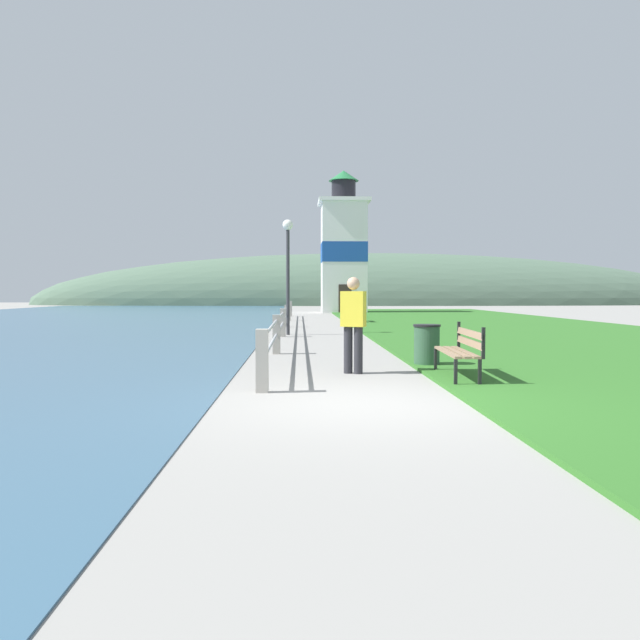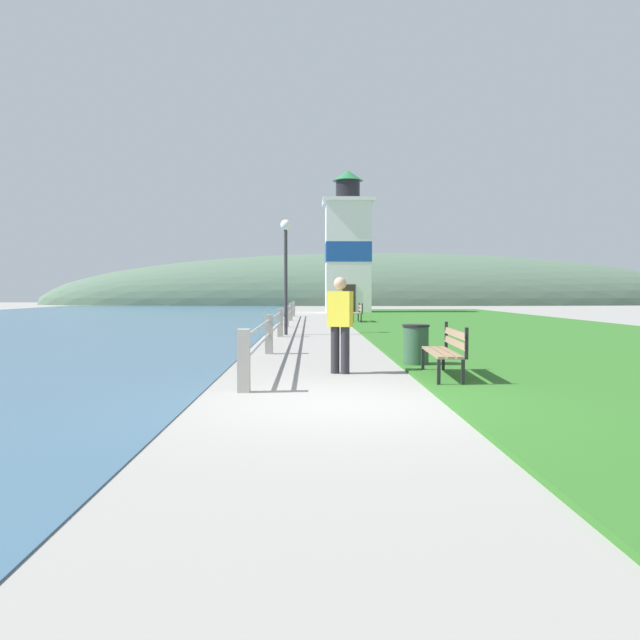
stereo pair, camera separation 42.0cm
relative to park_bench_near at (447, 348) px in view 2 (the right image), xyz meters
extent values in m
plane|color=gray|center=(-1.95, -2.20, -0.54)|extent=(160.00, 160.00, 0.00)
cube|color=#2D6623|center=(5.49, 15.12, -0.51)|extent=(12.00, 51.98, 0.06)
cube|color=#A8A399|center=(-3.28, -1.20, -0.07)|extent=(0.18, 0.18, 0.94)
cube|color=#A8A399|center=(-3.28, 4.49, -0.07)|extent=(0.18, 0.18, 0.94)
cube|color=#A8A399|center=(-3.28, 10.18, -0.07)|extent=(0.18, 0.18, 0.94)
cube|color=#A8A399|center=(-3.28, 15.87, -0.07)|extent=(0.18, 0.18, 0.94)
cube|color=#A8A399|center=(-3.28, 21.56, -0.07)|extent=(0.18, 0.18, 0.94)
cube|color=#A8A399|center=(-3.28, 27.25, -0.07)|extent=(0.18, 0.18, 0.94)
cylinder|color=#B2B2B7|center=(-3.28, 13.02, 0.26)|extent=(0.06, 28.45, 0.06)
cylinder|color=#B2B2B7|center=(-3.28, 13.02, -0.07)|extent=(0.06, 28.45, 0.06)
cube|color=#846B51|center=(-0.24, 0.01, -0.07)|extent=(0.21, 1.89, 0.04)
cube|color=#846B51|center=(-0.09, 0.00, -0.07)|extent=(0.21, 1.89, 0.04)
cube|color=#846B51|center=(0.06, 0.00, -0.07)|extent=(0.21, 1.89, 0.04)
cube|color=#846B51|center=(0.14, -0.01, 0.25)|extent=(0.15, 1.88, 0.11)
cube|color=#846B51|center=(0.14, -0.01, 0.09)|extent=(0.15, 1.88, 0.11)
cube|color=black|center=(-0.32, -0.90, -0.31)|extent=(0.05, 0.05, 0.45)
cube|color=black|center=(-0.23, 0.93, -0.31)|extent=(0.05, 0.05, 0.45)
cube|color=black|center=(0.05, -0.92, -0.31)|extent=(0.05, 0.05, 0.45)
cube|color=black|center=(0.14, 0.91, -0.31)|extent=(0.05, 0.05, 0.45)
cube|color=black|center=(0.10, -0.92, 0.16)|extent=(0.05, 0.05, 0.49)
cube|color=black|center=(0.19, 0.91, 0.16)|extent=(0.05, 0.05, 0.49)
cube|color=#846B51|center=(-0.25, 19.36, -0.07)|extent=(0.13, 1.66, 0.04)
cube|color=#846B51|center=(-0.10, 19.36, -0.07)|extent=(0.13, 1.66, 0.04)
cube|color=#846B51|center=(0.05, 19.36, -0.07)|extent=(0.13, 1.66, 0.04)
cube|color=#846B51|center=(0.13, 19.36, 0.25)|extent=(0.07, 1.66, 0.11)
cube|color=#846B51|center=(0.13, 19.36, 0.09)|extent=(0.07, 1.66, 0.11)
cube|color=black|center=(-0.28, 18.55, -0.31)|extent=(0.05, 0.05, 0.45)
cube|color=black|center=(-0.29, 20.16, -0.31)|extent=(0.05, 0.05, 0.45)
cube|color=black|center=(0.09, 18.55, -0.31)|extent=(0.05, 0.05, 0.45)
cube|color=black|center=(0.08, 20.17, -0.31)|extent=(0.05, 0.05, 0.45)
cube|color=black|center=(0.14, 18.55, 0.16)|extent=(0.05, 0.05, 0.49)
cube|color=black|center=(0.13, 20.17, 0.16)|extent=(0.05, 0.05, 0.49)
cube|color=white|center=(0.41, 34.15, 3.34)|extent=(3.13, 3.13, 7.75)
cube|color=#194799|center=(0.41, 34.15, 3.72)|extent=(3.17, 3.17, 1.40)
cube|color=white|center=(0.41, 34.15, 7.34)|extent=(3.60, 3.60, 0.25)
cylinder|color=black|center=(0.41, 34.15, 8.14)|extent=(1.72, 1.72, 1.34)
cone|color=#23703D|center=(0.41, 34.15, 9.18)|extent=(2.15, 2.15, 0.74)
cube|color=#332823|center=(0.41, 32.57, 0.46)|extent=(0.90, 0.06, 2.00)
cylinder|color=#28282D|center=(-1.84, 0.91, -0.11)|extent=(0.16, 0.16, 0.85)
cylinder|color=#28282D|center=(-1.66, 0.84, -0.11)|extent=(0.16, 0.16, 0.85)
cube|color=yellow|center=(-1.75, 0.87, 0.64)|extent=(0.48, 0.37, 0.64)
sphere|color=tan|center=(-1.75, 0.87, 1.10)|extent=(0.23, 0.23, 0.23)
cylinder|color=#2D5138|center=(-0.21, 1.82, -0.14)|extent=(0.50, 0.50, 0.80)
cylinder|color=black|center=(-0.21, 1.82, 0.28)|extent=(0.54, 0.54, 0.04)
cylinder|color=#333338|center=(-3.13, 11.12, 1.26)|extent=(0.12, 0.12, 3.60)
sphere|color=white|center=(-3.13, 11.12, 3.24)|extent=(0.36, 0.36, 0.36)
ellipsoid|color=#4C6651|center=(6.05, 62.45, -0.54)|extent=(80.00, 16.00, 12.00)
camera|label=1|loc=(-2.72, -10.37, 0.94)|focal=35.00mm
camera|label=2|loc=(-2.30, -10.38, 0.94)|focal=35.00mm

